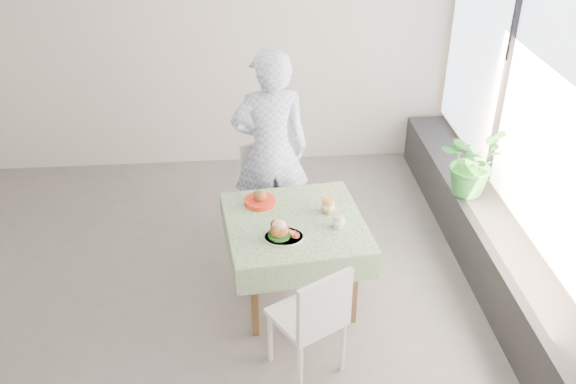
{
  "coord_description": "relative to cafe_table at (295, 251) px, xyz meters",
  "views": [
    {
      "loc": [
        0.72,
        -3.99,
        3.46
      ],
      "look_at": [
        1.07,
        0.12,
        0.97
      ],
      "focal_mm": 40.0,
      "sensor_mm": 36.0,
      "label": 1
    }
  ],
  "objects": [
    {
      "name": "floor",
      "position": [
        -1.12,
        -0.07,
        -0.46
      ],
      "size": [
        6.0,
        6.0,
        0.0
      ],
      "primitive_type": "plane",
      "color": "#5E5B59",
      "rests_on": "ground"
    },
    {
      "name": "wall_back",
      "position": [
        -1.12,
        2.43,
        0.94
      ],
      "size": [
        6.0,
        0.02,
        2.8
      ],
      "primitive_type": "cube",
      "color": "silver",
      "rests_on": "ground"
    },
    {
      "name": "wall_right",
      "position": [
        1.88,
        -0.07,
        0.94
      ],
      "size": [
        0.02,
        5.0,
        2.8
      ],
      "primitive_type": "cube",
      "color": "silver",
      "rests_on": "ground"
    },
    {
      "name": "window_pane",
      "position": [
        1.85,
        -0.07,
        1.19
      ],
      "size": [
        0.01,
        4.8,
        2.18
      ],
      "primitive_type": "cube",
      "color": "#D1E0F9",
      "rests_on": "ground"
    },
    {
      "name": "window_ledge",
      "position": [
        1.68,
        -0.07,
        -0.21
      ],
      "size": [
        0.4,
        4.8,
        0.5
      ],
      "primitive_type": "cube",
      "color": "black",
      "rests_on": "ground"
    },
    {
      "name": "cafe_table",
      "position": [
        0.0,
        0.0,
        0.0
      ],
      "size": [
        1.14,
        1.14,
        0.74
      ],
      "color": "brown",
      "rests_on": "ground"
    },
    {
      "name": "chair_far",
      "position": [
        -0.13,
        0.82,
        -0.17
      ],
      "size": [
        0.56,
        0.56,
        0.94
      ],
      "color": "white",
      "rests_on": "ground"
    },
    {
      "name": "chair_near",
      "position": [
        0.02,
        -0.77,
        -0.18
      ],
      "size": [
        0.59,
        0.59,
        0.91
      ],
      "color": "white",
      "rests_on": "ground"
    },
    {
      "name": "diner",
      "position": [
        -0.13,
        0.83,
        0.46
      ],
      "size": [
        0.71,
        0.5,
        1.84
      ],
      "primitive_type": "imported",
      "rotation": [
        0.0,
        0.0,
        3.24
      ],
      "color": "#8EA7E4",
      "rests_on": "ground"
    },
    {
      "name": "main_dish",
      "position": [
        -0.12,
        -0.22,
        0.33
      ],
      "size": [
        0.3,
        0.3,
        0.15
      ],
      "color": "white",
      "rests_on": "cafe_table"
    },
    {
      "name": "juice_cup_orange",
      "position": [
        0.27,
        0.11,
        0.35
      ],
      "size": [
        0.11,
        0.11,
        0.3
      ],
      "color": "white",
      "rests_on": "cafe_table"
    },
    {
      "name": "juice_cup_lemonade",
      "position": [
        0.32,
        -0.11,
        0.35
      ],
      "size": [
        0.1,
        0.1,
        0.28
      ],
      "color": "white",
      "rests_on": "cafe_table"
    },
    {
      "name": "second_dish",
      "position": [
        -0.26,
        0.27,
        0.32
      ],
      "size": [
        0.25,
        0.25,
        0.12
      ],
      "color": "red",
      "rests_on": "cafe_table"
    },
    {
      "name": "potted_plant",
      "position": [
        1.61,
        0.71,
        0.35
      ],
      "size": [
        0.74,
        0.74,
        0.62
      ],
      "primitive_type": "imported",
      "rotation": [
        0.0,
        0.0,
        0.74
      ],
      "color": "#277533",
      "rests_on": "window_ledge"
    }
  ]
}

